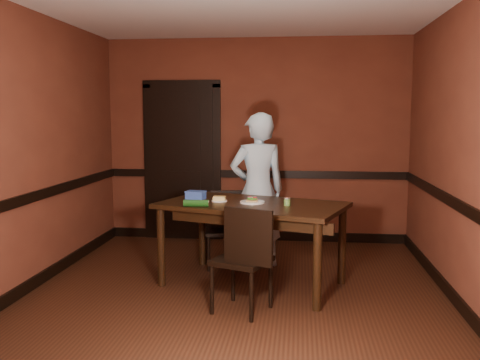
% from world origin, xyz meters
% --- Properties ---
extents(floor, '(4.00, 4.50, 0.01)m').
position_xyz_m(floor, '(0.00, 0.00, 0.00)').
color(floor, black).
rests_on(floor, ground).
extents(ceiling, '(4.00, 4.50, 0.01)m').
position_xyz_m(ceiling, '(0.00, 0.00, 2.70)').
color(ceiling, silver).
rests_on(ceiling, ground).
extents(wall_back, '(4.00, 0.02, 2.70)m').
position_xyz_m(wall_back, '(0.00, 2.25, 1.35)').
color(wall_back, '#5E2B1C').
rests_on(wall_back, ground).
extents(wall_front, '(4.00, 0.02, 2.70)m').
position_xyz_m(wall_front, '(0.00, -2.25, 1.35)').
color(wall_front, '#5E2B1C').
rests_on(wall_front, ground).
extents(wall_left, '(0.02, 4.50, 2.70)m').
position_xyz_m(wall_left, '(-2.00, 0.00, 1.35)').
color(wall_left, '#5E2B1C').
rests_on(wall_left, ground).
extents(wall_right, '(0.02, 4.50, 2.70)m').
position_xyz_m(wall_right, '(2.00, 0.00, 1.35)').
color(wall_right, '#5E2B1C').
rests_on(wall_right, ground).
extents(dado_back, '(4.00, 0.03, 0.10)m').
position_xyz_m(dado_back, '(0.00, 2.23, 0.90)').
color(dado_back, black).
rests_on(dado_back, ground).
extents(dado_left, '(0.03, 4.50, 0.10)m').
position_xyz_m(dado_left, '(-1.99, 0.00, 0.90)').
color(dado_left, black).
rests_on(dado_left, ground).
extents(dado_right, '(0.03, 4.50, 0.10)m').
position_xyz_m(dado_right, '(1.99, 0.00, 0.90)').
color(dado_right, black).
rests_on(dado_right, ground).
extents(baseboard_back, '(4.00, 0.03, 0.12)m').
position_xyz_m(baseboard_back, '(0.00, 2.23, 0.06)').
color(baseboard_back, black).
rests_on(baseboard_back, ground).
extents(baseboard_left, '(0.03, 4.50, 0.12)m').
position_xyz_m(baseboard_left, '(-1.99, 0.00, 0.06)').
color(baseboard_left, black).
rests_on(baseboard_left, ground).
extents(baseboard_right, '(0.03, 4.50, 0.12)m').
position_xyz_m(baseboard_right, '(1.99, 0.00, 0.06)').
color(baseboard_right, black).
rests_on(baseboard_right, ground).
extents(door, '(1.05, 0.07, 2.20)m').
position_xyz_m(door, '(-1.00, 2.22, 1.09)').
color(door, black).
rests_on(door, ground).
extents(dining_table, '(1.99, 1.51, 0.83)m').
position_xyz_m(dining_table, '(0.13, 0.31, 0.41)').
color(dining_table, black).
rests_on(dining_table, floor).
extents(chair_far, '(0.46, 0.46, 0.84)m').
position_xyz_m(chair_far, '(-0.26, 0.91, 0.42)').
color(chair_far, black).
rests_on(chair_far, floor).
extents(chair_near, '(0.57, 0.57, 0.94)m').
position_xyz_m(chair_near, '(0.10, -0.43, 0.47)').
color(chair_near, black).
rests_on(chair_near, floor).
extents(person, '(0.73, 0.60, 1.72)m').
position_xyz_m(person, '(0.12, 1.01, 0.86)').
color(person, '#ADD3E9').
rests_on(person, floor).
extents(sandwich_plate, '(0.25, 0.25, 0.06)m').
position_xyz_m(sandwich_plate, '(0.12, 0.32, 0.84)').
color(sandwich_plate, white).
rests_on(sandwich_plate, dining_table).
extents(sauce_jar, '(0.07, 0.07, 0.08)m').
position_xyz_m(sauce_jar, '(0.47, 0.20, 0.87)').
color(sauce_jar, '#57863B').
rests_on(sauce_jar, dining_table).
extents(cheese_saucer, '(0.16, 0.16, 0.05)m').
position_xyz_m(cheese_saucer, '(-0.21, 0.38, 0.85)').
color(cheese_saucer, white).
rests_on(cheese_saucer, dining_table).
extents(food_tub, '(0.22, 0.17, 0.08)m').
position_xyz_m(food_tub, '(-0.48, 0.50, 0.87)').
color(food_tub, blue).
rests_on(food_tub, dining_table).
extents(wrapped_veg, '(0.24, 0.08, 0.07)m').
position_xyz_m(wrapped_veg, '(-0.38, 0.04, 0.86)').
color(wrapped_veg, '#143F12').
rests_on(wrapped_veg, dining_table).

